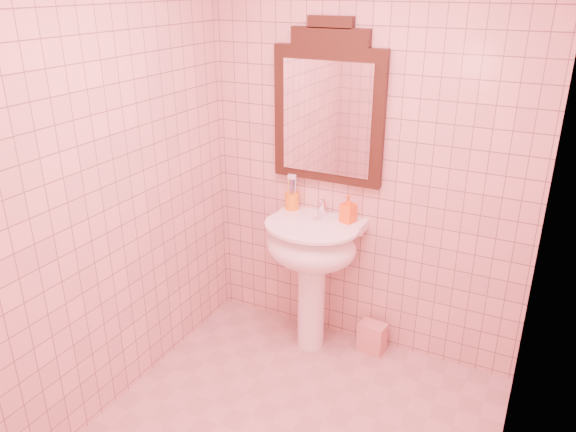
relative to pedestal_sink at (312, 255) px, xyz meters
The scene contains 7 objects.
back_wall 0.67m from the pedestal_sink, 44.60° to the left, with size 2.00×0.02×2.50m, color tan.
pedestal_sink is the anchor object (origin of this frame).
faucet 0.29m from the pedestal_sink, 90.00° to the left, with size 0.04×0.16×0.11m.
mirror 0.88m from the pedestal_sink, 90.00° to the left, with size 0.68×0.06×0.95m.
toothbrush_cup 0.38m from the pedestal_sink, 142.16° to the left, with size 0.09×0.09×0.21m.
soap_dispenser 0.36m from the pedestal_sink, 36.13° to the left, with size 0.08×0.08×0.17m, color #F15A14.
towel 0.69m from the pedestal_sink, 17.85° to the left, with size 0.17×0.11×0.20m, color #BF707A.
Camera 1 is at (1.01, -1.93, 2.21)m, focal length 35.00 mm.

